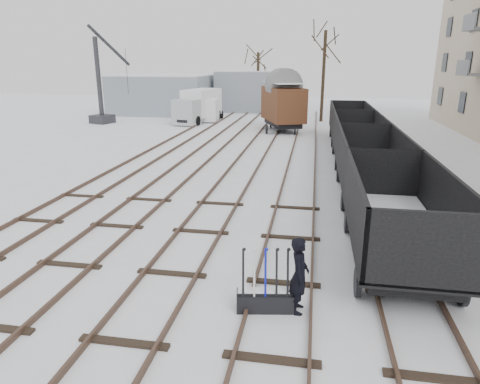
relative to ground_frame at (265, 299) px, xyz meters
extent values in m
plane|color=white|center=(-2.67, 1.27, -0.28)|extent=(120.00, 120.00, 0.00)
cube|color=black|center=(-9.39, 15.27, -0.21)|extent=(0.07, 52.00, 0.15)
cube|color=black|center=(-7.95, 15.27, -0.21)|extent=(0.07, 52.00, 0.15)
cube|color=black|center=(-8.67, 3.27, -0.26)|extent=(1.90, 0.20, 0.08)
cube|color=black|center=(-6.39, 15.27, -0.21)|extent=(0.07, 52.00, 0.15)
cube|color=black|center=(-4.95, 15.27, -0.21)|extent=(0.07, 52.00, 0.15)
cube|color=black|center=(-5.67, 3.27, -0.26)|extent=(1.90, 0.20, 0.08)
cube|color=black|center=(-3.39, 15.27, -0.21)|extent=(0.07, 52.00, 0.15)
cube|color=black|center=(-1.95, 15.27, -0.21)|extent=(0.07, 52.00, 0.15)
cube|color=black|center=(-2.67, 3.27, -0.26)|extent=(1.90, 0.20, 0.08)
cube|color=black|center=(-0.39, 15.27, -0.21)|extent=(0.07, 52.00, 0.15)
cube|color=black|center=(1.05, 15.27, -0.21)|extent=(0.07, 52.00, 0.15)
cube|color=black|center=(0.33, 3.27, -0.26)|extent=(1.90, 0.20, 0.08)
cube|color=black|center=(2.61, 15.27, -0.21)|extent=(0.07, 52.00, 0.15)
cube|color=black|center=(4.05, 15.27, -0.21)|extent=(0.07, 52.00, 0.15)
cube|color=black|center=(3.33, 3.27, -0.26)|extent=(1.90, 0.20, 0.08)
cube|color=gray|center=(-15.67, 37.27, 1.72)|extent=(10.00, 8.00, 4.00)
cube|color=silver|center=(-15.67, 37.27, 3.77)|extent=(9.80, 7.84, 0.10)
cube|color=gray|center=(-6.67, 41.27, 1.92)|extent=(7.00, 6.00, 4.40)
cube|color=silver|center=(-6.67, 41.27, 4.17)|extent=(6.86, 5.88, 0.10)
cube|color=black|center=(0.00, 0.00, -0.06)|extent=(1.35, 0.62, 0.44)
cube|color=black|center=(0.00, 0.00, 0.18)|extent=(1.33, 0.50, 0.06)
cube|color=silver|center=(0.00, 0.00, 0.22)|extent=(1.28, 0.46, 0.03)
cylinder|color=black|center=(-0.49, -0.08, 0.67)|extent=(0.10, 0.32, 1.08)
cylinder|color=silver|center=(-0.25, -0.04, 0.67)|extent=(0.10, 0.32, 1.08)
cylinder|color=#0C13A6|center=(0.00, 0.00, 0.67)|extent=(0.10, 0.32, 1.08)
cylinder|color=black|center=(0.25, 0.04, 0.67)|extent=(0.10, 0.32, 1.08)
cylinder|color=black|center=(0.49, 0.08, 0.67)|extent=(0.10, 0.32, 1.08)
imported|color=black|center=(0.75, 0.10, 0.62)|extent=(0.44, 0.67, 1.81)
cube|color=black|center=(3.33, 3.09, 0.42)|extent=(2.07, 5.71, 0.43)
cube|color=black|center=(3.33, 3.09, 0.63)|extent=(2.59, 6.48, 0.13)
cube|color=black|center=(2.09, 3.09, 1.50)|extent=(0.11, 6.48, 1.73)
cube|color=black|center=(4.57, 3.09, 1.50)|extent=(0.11, 6.48, 1.73)
cube|color=silver|center=(3.33, 3.09, 0.74)|extent=(2.33, 6.22, 0.06)
cylinder|color=black|center=(2.14, 1.01, 0.09)|extent=(0.13, 0.76, 0.76)
cylinder|color=black|center=(4.52, 5.16, 0.09)|extent=(0.13, 0.76, 0.76)
cube|color=black|center=(3.33, 9.49, 0.42)|extent=(2.07, 5.71, 0.43)
cube|color=black|center=(3.33, 9.49, 0.63)|extent=(2.59, 6.48, 0.13)
cube|color=black|center=(2.09, 9.49, 1.50)|extent=(0.11, 6.48, 1.73)
cube|color=black|center=(4.57, 9.49, 1.50)|extent=(0.11, 6.48, 1.73)
cube|color=silver|center=(3.33, 9.49, 0.74)|extent=(2.33, 6.22, 0.06)
cylinder|color=black|center=(2.14, 7.41, 0.09)|extent=(0.13, 0.76, 0.76)
cylinder|color=black|center=(4.52, 11.56, 0.09)|extent=(0.13, 0.76, 0.76)
cube|color=black|center=(3.33, 15.89, 0.42)|extent=(2.07, 5.71, 0.43)
cube|color=black|center=(3.33, 15.89, 0.63)|extent=(2.59, 6.48, 0.13)
cube|color=black|center=(2.09, 15.89, 1.50)|extent=(0.11, 6.48, 1.73)
cube|color=black|center=(4.57, 15.89, 1.50)|extent=(0.11, 6.48, 1.73)
cube|color=silver|center=(3.33, 15.89, 0.74)|extent=(2.33, 6.22, 0.06)
cylinder|color=black|center=(2.14, 13.81, 0.09)|extent=(0.13, 0.76, 0.76)
cylinder|color=black|center=(4.52, 17.96, 0.09)|extent=(0.13, 0.76, 0.76)
cube|color=black|center=(3.33, 22.29, 0.42)|extent=(2.07, 5.71, 0.43)
cube|color=black|center=(3.33, 22.29, 0.63)|extent=(2.59, 6.48, 0.13)
cube|color=black|center=(2.09, 22.29, 1.50)|extent=(0.11, 6.48, 1.73)
cube|color=black|center=(4.57, 22.29, 1.50)|extent=(0.11, 6.48, 1.73)
cube|color=silver|center=(3.33, 22.29, 0.74)|extent=(2.33, 6.22, 0.06)
cylinder|color=black|center=(2.14, 20.21, 0.09)|extent=(0.13, 0.76, 0.76)
cylinder|color=black|center=(4.52, 24.36, 0.09)|extent=(0.13, 0.76, 0.76)
cube|color=black|center=(-1.68, 26.67, 0.38)|extent=(3.40, 4.87, 0.41)
cube|color=#4D2717|center=(-1.68, 26.67, 1.90)|extent=(4.07, 5.61, 2.64)
cube|color=silver|center=(-1.68, 26.67, 3.57)|extent=(3.76, 5.28, 0.04)
cylinder|color=black|center=(-2.79, 25.05, 0.07)|extent=(0.12, 0.71, 0.71)
cylinder|color=black|center=(-0.56, 28.30, 0.07)|extent=(0.12, 0.71, 0.71)
cube|color=black|center=(-9.86, 30.67, 0.19)|extent=(2.31, 6.69, 0.26)
cube|color=#A0A5A9|center=(-9.86, 28.23, 0.89)|extent=(2.39, 2.11, 2.18)
cube|color=white|center=(-9.86, 31.36, 1.46)|extent=(3.01, 4.86, 2.44)
cube|color=silver|center=(-9.86, 31.36, 2.69)|extent=(2.95, 4.77, 0.03)
cylinder|color=black|center=(-10.82, 28.40, 0.15)|extent=(0.26, 0.87, 0.87)
cylinder|color=black|center=(-8.91, 33.10, 0.15)|extent=(0.26, 0.87, 0.87)
cube|color=white|center=(-9.33, 32.20, 0.80)|extent=(2.53, 4.97, 1.96)
cube|color=silver|center=(-9.33, 32.20, 1.80)|extent=(2.46, 4.85, 0.04)
cylinder|color=black|center=(-10.31, 30.68, 0.10)|extent=(0.24, 0.76, 0.76)
cylinder|color=black|center=(-8.35, 33.73, 0.10)|extent=(0.24, 0.76, 0.76)
cube|color=#2A2B2F|center=(-18.50, 28.44, 0.10)|extent=(2.17, 2.17, 0.76)
cylinder|color=#2A2B2F|center=(-18.50, 28.44, 3.51)|extent=(0.42, 0.42, 7.58)
cylinder|color=#2A2B2F|center=(-18.50, 30.15, 6.54)|extent=(1.82, 4.66, 3.50)
cylinder|color=black|center=(-18.50, 32.14, 4.27)|extent=(0.04, 0.04, 4.27)
cylinder|color=black|center=(-5.37, 38.89, 2.93)|extent=(0.30, 0.30, 6.43)
cylinder|color=black|center=(1.50, 33.17, 3.81)|extent=(0.30, 0.30, 8.20)
camera|label=1|loc=(0.92, -8.61, 5.21)|focal=32.00mm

